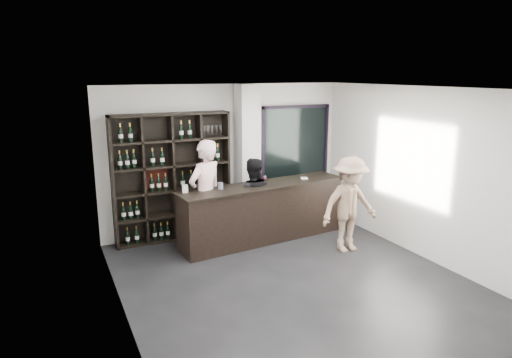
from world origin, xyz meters
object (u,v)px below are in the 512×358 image
tasting_counter (263,212)px  taster_black (252,200)px  customer (349,205)px  taster_pink (206,195)px  wine_shelf (172,178)px

tasting_counter → taster_black: size_ratio=2.10×
customer → tasting_counter: bearing=136.6°
tasting_counter → taster_pink: 1.19m
taster_pink → customer: 2.55m
tasting_counter → customer: size_ratio=1.95×
taster_pink → tasting_counter: bearing=149.8°
wine_shelf → taster_black: (1.32, -0.72, -0.41)m
wine_shelf → customer: 3.28m
taster_black → customer: customer is taller
wine_shelf → customer: size_ratio=1.41×
customer → taster_black: bearing=138.3°
wine_shelf → taster_pink: bearing=-60.7°
wine_shelf → taster_pink: size_ratio=1.21×
tasting_counter → taster_pink: size_ratio=1.68×
wine_shelf → customer: (2.64, -1.92, -0.35)m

